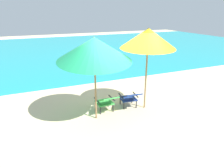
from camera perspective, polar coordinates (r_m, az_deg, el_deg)
ground_plane at (r=10.43m, az=-7.38°, el=1.74°), size 40.00×40.00×0.00m
ocean_band at (r=18.10m, az=-14.76°, el=8.84°), size 40.00×18.00×0.01m
lounge_chair_left at (r=6.73m, az=-1.55°, el=-4.62°), size 0.55×0.88×0.68m
lounge_chair_right at (r=7.04m, az=4.89°, el=-3.56°), size 0.66×0.94×0.68m
beach_umbrella_left at (r=5.88m, az=-4.79°, el=9.35°), size 2.44×2.48×2.56m
beach_umbrella_right at (r=6.66m, az=9.75°, el=12.06°), size 2.25×2.26×2.66m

